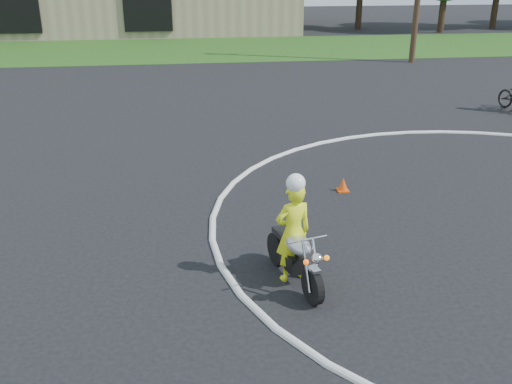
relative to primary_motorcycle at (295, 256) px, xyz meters
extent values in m
cube|color=#1E4714|center=(4.86, 25.59, -0.44)|extent=(120.00, 10.00, 0.02)
cylinder|color=black|center=(0.14, -0.57, -0.19)|extent=(0.23, 0.54, 0.53)
cylinder|color=black|center=(-0.16, 0.63, -0.19)|extent=(0.23, 0.54, 0.53)
cube|color=black|center=(-0.02, 0.08, -0.10)|extent=(0.36, 0.53, 0.27)
ellipsoid|color=silver|center=(0.02, -0.10, 0.24)|extent=(0.45, 0.63, 0.25)
cube|color=black|center=(-0.09, 0.33, 0.20)|extent=(0.35, 0.57, 0.09)
cylinder|color=#BABBC1|center=(0.05, -0.52, 0.12)|extent=(0.12, 0.32, 0.71)
cylinder|color=white|center=(0.20, -0.48, 0.12)|extent=(0.12, 0.32, 0.71)
cube|color=silver|center=(0.15, -0.58, 0.10)|extent=(0.17, 0.22, 0.04)
cylinder|color=silver|center=(0.09, -0.35, 0.45)|extent=(0.61, 0.18, 0.03)
sphere|color=white|center=(0.16, -0.65, 0.30)|extent=(0.16, 0.16, 0.16)
sphere|color=#DE4C0B|center=(0.01, -0.68, 0.27)|extent=(0.08, 0.08, 0.08)
sphere|color=orange|center=(0.31, -0.60, 0.27)|extent=(0.08, 0.08, 0.08)
cylinder|color=silver|center=(0.03, 0.45, -0.19)|extent=(0.24, 0.70, 0.07)
imported|color=#EBFB1A|center=(-0.01, 0.13, 0.33)|extent=(0.65, 0.50, 1.57)
sphere|color=white|center=(0.00, 0.09, 1.13)|extent=(0.28, 0.28, 0.28)
cone|color=#E6490C|center=(1.78, 3.54, -0.30)|extent=(0.22, 0.22, 0.30)
cube|color=#E6490C|center=(1.78, 3.54, -0.44)|extent=(0.24, 0.24, 0.03)
cube|color=black|center=(-11.14, 30.49, 1.55)|extent=(3.00, 0.16, 3.00)
cube|color=black|center=(-3.14, 30.49, 1.55)|extent=(3.00, 0.16, 3.00)
cylinder|color=#382619|center=(6.86, 32.59, 1.17)|extent=(0.44, 0.44, 3.24)
cylinder|color=#382619|center=(11.86, 34.59, 1.53)|extent=(0.44, 0.44, 3.96)
cylinder|color=#382619|center=(16.86, 31.59, 0.99)|extent=(0.44, 0.44, 2.88)
cylinder|color=#382619|center=(21.86, 33.59, 1.35)|extent=(0.44, 0.44, 3.60)
cylinder|color=#382619|center=(2.86, 33.59, 0.99)|extent=(0.44, 0.44, 2.88)
camera|label=1|loc=(-1.62, -7.35, 4.05)|focal=40.00mm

